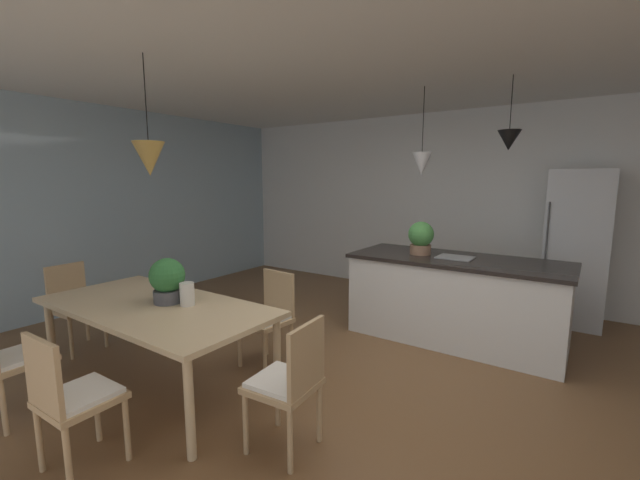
# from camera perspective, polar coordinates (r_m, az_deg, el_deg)

# --- Properties ---
(ground_plane) EXTENTS (10.00, 8.40, 0.04)m
(ground_plane) POSITION_cam_1_polar(r_m,az_deg,el_deg) (3.55, 6.42, -20.93)
(ground_plane) COLOR brown
(ceiling_slab) EXTENTS (10.00, 8.40, 0.12)m
(ceiling_slab) POSITION_cam_1_polar(r_m,az_deg,el_deg) (3.26, 7.34, 27.03)
(ceiling_slab) COLOR white
(wall_back_kitchen) EXTENTS (10.00, 0.12, 2.70)m
(wall_back_kitchen) POSITION_cam_1_polar(r_m,az_deg,el_deg) (6.18, 21.11, 4.53)
(wall_back_kitchen) COLOR white
(wall_back_kitchen) RESTS_ON ground_plane
(window_wall_left_glazing) EXTENTS (0.06, 8.40, 2.70)m
(window_wall_left_glazing) POSITION_cam_1_polar(r_m,az_deg,el_deg) (6.15, -29.01, 4.01)
(window_wall_left_glazing) COLOR #9EB7C6
(window_wall_left_glazing) RESTS_ON ground_plane
(dining_table) EXTENTS (2.06, 0.98, 0.72)m
(dining_table) POSITION_cam_1_polar(r_m,az_deg,el_deg) (3.58, -22.39, -9.32)
(dining_table) COLOR #D1B284
(dining_table) RESTS_ON ground_plane
(chair_near_left) EXTENTS (0.41, 0.41, 0.87)m
(chair_near_left) POSITION_cam_1_polar(r_m,az_deg,el_deg) (3.71, -37.80, -13.00)
(chair_near_left) COLOR tan
(chair_near_left) RESTS_ON ground_plane
(chair_far_right) EXTENTS (0.43, 0.43, 0.87)m
(chair_far_right) POSITION_cam_1_polar(r_m,az_deg,el_deg) (3.83, -7.24, -10.53)
(chair_far_right) COLOR tan
(chair_far_right) RESTS_ON ground_plane
(chair_near_right) EXTENTS (0.41, 0.41, 0.87)m
(chair_near_right) POSITION_cam_1_polar(r_m,az_deg,el_deg) (2.90, -31.86, -18.34)
(chair_near_right) COLOR tan
(chair_near_right) RESTS_ON ground_plane
(chair_window_end) EXTENTS (0.42, 0.42, 0.87)m
(chair_window_end) POSITION_cam_1_polar(r_m,az_deg,el_deg) (4.83, -31.51, -7.73)
(chair_window_end) COLOR tan
(chair_window_end) RESTS_ON ground_plane
(chair_kitchen_end) EXTENTS (0.43, 0.43, 0.87)m
(chair_kitchen_end) POSITION_cam_1_polar(r_m,az_deg,el_deg) (2.68, -4.39, -19.31)
(chair_kitchen_end) COLOR tan
(chair_kitchen_end) RESTS_ON ground_plane
(kitchen_island) EXTENTS (2.20, 0.93, 0.91)m
(kitchen_island) POSITION_cam_1_polar(r_m,az_deg,el_deg) (4.60, 18.63, -7.81)
(kitchen_island) COLOR silver
(kitchen_island) RESTS_ON ground_plane
(refrigerator) EXTENTS (0.65, 0.67, 1.84)m
(refrigerator) POSITION_cam_1_polar(r_m,az_deg,el_deg) (5.66, 32.61, -0.95)
(refrigerator) COLOR silver
(refrigerator) RESTS_ON ground_plane
(pendant_over_table) EXTENTS (0.25, 0.25, 0.95)m
(pendant_over_table) POSITION_cam_1_polar(r_m,az_deg,el_deg) (3.57, -23.09, 10.59)
(pendant_over_table) COLOR black
(pendant_over_island_main) EXTENTS (0.21, 0.21, 0.94)m
(pendant_over_island_main) POSITION_cam_1_polar(r_m,az_deg,el_deg) (4.56, 14.25, 10.40)
(pendant_over_island_main) COLOR black
(pendant_over_island_aux) EXTENTS (0.21, 0.21, 0.70)m
(pendant_over_island_aux) POSITION_cam_1_polar(r_m,az_deg,el_deg) (4.35, 25.25, 12.71)
(pendant_over_island_aux) COLOR black
(potted_plant_on_island) EXTENTS (0.28, 0.28, 0.37)m
(potted_plant_on_island) POSITION_cam_1_polar(r_m,az_deg,el_deg) (4.60, 14.14, 0.38)
(potted_plant_on_island) COLOR #8C664C
(potted_plant_on_island) RESTS_ON kitchen_island
(potted_plant_on_table) EXTENTS (0.28, 0.28, 0.37)m
(potted_plant_on_table) POSITION_cam_1_polar(r_m,az_deg,el_deg) (3.53, -20.86, -5.27)
(potted_plant_on_table) COLOR #4C4C51
(potted_plant_on_table) RESTS_ON dining_table
(vase_on_dining_table) EXTENTS (0.12, 0.12, 0.19)m
(vase_on_dining_table) POSITION_cam_1_polar(r_m,az_deg,el_deg) (3.42, -18.35, -7.31)
(vase_on_dining_table) COLOR silver
(vase_on_dining_table) RESTS_ON dining_table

